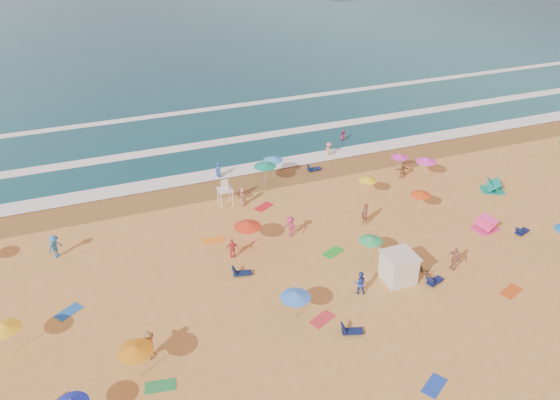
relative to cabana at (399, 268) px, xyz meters
name	(u,v)px	position (x,y,z in m)	size (l,w,h in m)	color
ground	(279,262)	(-7.03, 4.87, -1.00)	(220.00, 220.00, 0.00)	gold
ocean	(128,24)	(-7.03, 88.87, -1.00)	(220.00, 140.00, 0.18)	#0C4756
wet_sand	(230,185)	(-7.03, 17.37, -0.99)	(220.00, 220.00, 0.00)	olive
surf_foam	(207,147)	(-7.03, 26.19, -0.90)	(200.00, 18.70, 0.05)	white
cabana	(399,268)	(0.00, 0.00, 0.00)	(2.00, 2.00, 2.00)	silver
cabana_roof	(400,256)	(0.00, 0.00, 1.06)	(2.20, 2.20, 0.12)	silver
bicycle	(423,271)	(1.90, -0.30, -0.54)	(0.61, 1.75, 0.92)	black
lifeguard_stand	(225,195)	(-8.40, 14.08, 0.05)	(1.20, 1.20, 2.10)	white
beach_umbrellas	(295,229)	(-5.41, 5.64, 1.05)	(55.64, 26.49, 0.63)	#E94813
loungers	(364,262)	(-1.30, 2.43, -0.83)	(50.15, 22.76, 0.34)	#0E1549
towels	(269,293)	(-8.88, 1.79, -0.98)	(46.34, 23.11, 0.03)	#DB471B
popup_tents	(490,202)	(12.45, 5.60, -0.40)	(7.16, 7.04, 1.20)	#E6337F
beachgoers	(223,239)	(-10.30, 8.02, -0.17)	(41.69, 27.28, 2.14)	tan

